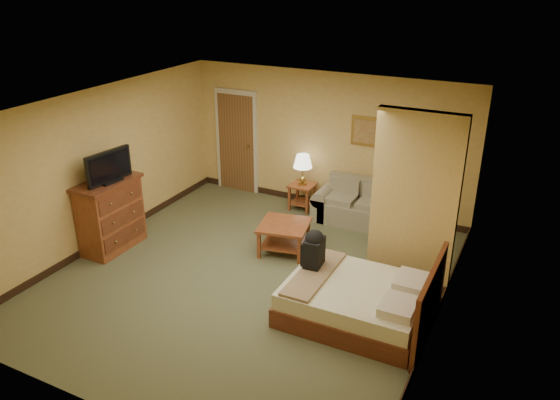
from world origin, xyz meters
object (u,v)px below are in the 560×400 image
Objects in this scene: loveseat at (358,209)px; bed at (360,301)px; dresser at (111,215)px; coffee_table at (284,232)px.

loveseat is 2.99m from bed.
loveseat is 1.32× the size of dresser.
dresser reaches higher than bed.
dresser is (-3.29, -2.75, 0.34)m from loveseat.
bed is (1.01, -2.81, 0.02)m from loveseat.
dresser reaches higher than loveseat.
loveseat is at bearing 39.88° from dresser.
coffee_table is (-0.71, -1.60, 0.10)m from loveseat.
loveseat is at bearing 66.07° from coffee_table.
coffee_table is 0.76× the size of dresser.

